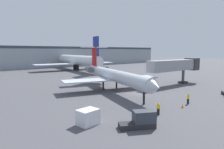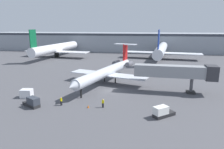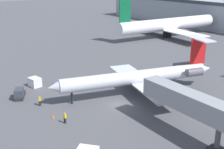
# 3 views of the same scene
# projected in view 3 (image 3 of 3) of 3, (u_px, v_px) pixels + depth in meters

# --- Properties ---
(ground_plane) EXTENTS (400.00, 400.00, 0.10)m
(ground_plane) POSITION_uv_depth(u_px,v_px,m) (118.00, 105.00, 52.11)
(ground_plane) COLOR #4C4C51
(regional_jet) EXTENTS (21.33, 30.90, 9.46)m
(regional_jet) POSITION_uv_depth(u_px,v_px,m) (142.00, 76.00, 55.58)
(regional_jet) COLOR silver
(regional_jet) RESTS_ON ground_plane
(jet_bridge) EXTENTS (17.91, 3.74, 6.49)m
(jet_bridge) POSITION_uv_depth(u_px,v_px,m) (202.00, 108.00, 39.18)
(jet_bridge) COLOR gray
(jet_bridge) RESTS_ON ground_plane
(ground_crew_marshaller) EXTENTS (0.43, 0.31, 1.69)m
(ground_crew_marshaller) POSITION_uv_depth(u_px,v_px,m) (65.00, 118.00, 45.34)
(ground_crew_marshaller) COLOR black
(ground_crew_marshaller) RESTS_ON ground_plane
(ground_crew_loader) EXTENTS (0.47, 0.45, 1.69)m
(ground_crew_loader) POSITION_uv_depth(u_px,v_px,m) (40.00, 101.00, 51.32)
(ground_crew_loader) COLOR black
(ground_crew_loader) RESTS_ON ground_plane
(baggage_tug_trailing) EXTENTS (4.17, 3.18, 1.90)m
(baggage_tug_trailing) POSITION_uv_depth(u_px,v_px,m) (20.00, 94.00, 54.34)
(baggage_tug_trailing) COLOR #262628
(baggage_tug_trailing) RESTS_ON ground_plane
(cargo_container_uld) EXTENTS (2.51, 2.09, 1.77)m
(cargo_container_uld) POSITION_uv_depth(u_px,v_px,m) (35.00, 82.00, 59.93)
(cargo_container_uld) COLOR silver
(cargo_container_uld) RESTS_ON ground_plane
(traffic_cone_near) EXTENTS (0.36, 0.36, 0.55)m
(traffic_cone_near) POSITION_uv_depth(u_px,v_px,m) (53.00, 116.00, 47.20)
(traffic_cone_near) COLOR orange
(traffic_cone_near) RESTS_ON ground_plane
(parked_airliner_west_end) EXTENTS (32.57, 38.43, 13.44)m
(parked_airliner_west_end) POSITION_uv_depth(u_px,v_px,m) (167.00, 25.00, 103.78)
(parked_airliner_west_end) COLOR white
(parked_airliner_west_end) RESTS_ON ground_plane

